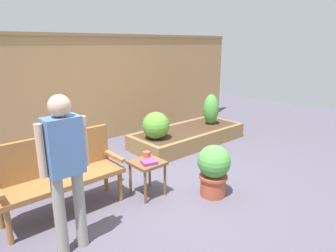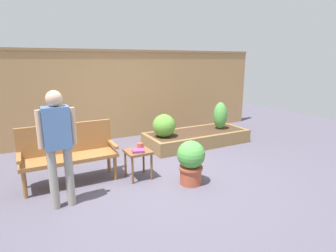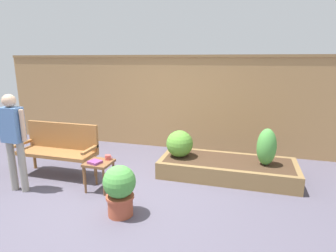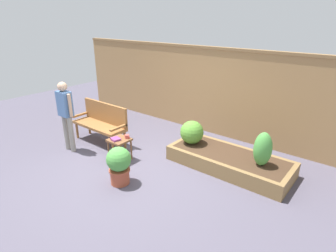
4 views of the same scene
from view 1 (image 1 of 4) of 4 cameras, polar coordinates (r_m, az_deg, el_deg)
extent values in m
plane|color=#514C5B|center=(4.29, 0.65, -11.84)|extent=(14.00, 14.00, 0.00)
cube|color=#A37A4C|center=(6.06, -16.20, 6.25)|extent=(8.40, 0.10, 2.10)
cube|color=olive|center=(5.99, -17.02, 16.48)|extent=(8.40, 0.14, 0.06)
cylinder|color=#936033|center=(4.23, -11.87, -9.59)|extent=(0.06, 0.06, 0.40)
cylinder|color=#936033|center=(3.95, -9.19, -11.36)|extent=(0.06, 0.06, 0.40)
cylinder|color=#936033|center=(3.84, -29.66, -14.21)|extent=(0.06, 0.06, 0.40)
cylinder|color=#936033|center=(3.53, -28.31, -16.73)|extent=(0.06, 0.06, 0.40)
cube|color=#936033|center=(3.74, -19.55, -9.86)|extent=(1.44, 0.48, 0.06)
cube|color=#936033|center=(3.82, -21.14, -5.07)|extent=(1.44, 0.06, 0.48)
cube|color=#936033|center=(3.96, -10.47, -5.65)|extent=(0.06, 0.48, 0.04)
cylinder|color=brown|center=(4.25, -3.55, -8.85)|extent=(0.04, 0.04, 0.44)
cylinder|color=brown|center=(4.02, -0.59, -10.33)|extent=(0.04, 0.04, 0.44)
cylinder|color=brown|center=(4.08, -7.26, -10.08)|extent=(0.04, 0.04, 0.44)
cylinder|color=brown|center=(3.83, -4.39, -11.74)|extent=(0.04, 0.04, 0.44)
cube|color=brown|center=(3.94, -4.01, -7.08)|extent=(0.40, 0.40, 0.04)
cylinder|color=#CC4C47|center=(4.07, -4.17, -5.45)|extent=(0.09, 0.09, 0.08)
torus|color=#CC4C47|center=(4.10, -3.59, -5.28)|extent=(0.05, 0.01, 0.05)
cube|color=#7F3875|center=(3.86, -3.67, -6.96)|extent=(0.22, 0.21, 0.04)
cylinder|color=#A84C33|center=(4.10, 8.64, -11.40)|extent=(0.34, 0.34, 0.25)
cylinder|color=#A84C33|center=(4.04, 8.73, -9.59)|extent=(0.38, 0.38, 0.04)
sphere|color=#4C9942|center=(3.95, 8.86, -6.76)|extent=(0.44, 0.44, 0.44)
cube|color=olive|center=(5.76, 7.13, -2.97)|extent=(2.40, 0.09, 0.30)
cube|color=olive|center=(6.36, 0.99, -1.02)|extent=(2.40, 0.09, 0.30)
cube|color=olive|center=(5.33, -4.87, -4.46)|extent=(0.09, 0.82, 0.30)
cube|color=olive|center=(6.89, 10.66, 0.03)|extent=(0.09, 0.82, 0.30)
cube|color=#422D1E|center=(6.05, 3.91, -1.95)|extent=(2.22, 0.82, 0.30)
cylinder|color=brown|center=(5.40, -2.31, -2.10)|extent=(0.04, 0.04, 0.06)
sphere|color=#569333|center=(5.34, -2.33, 0.11)|extent=(0.49, 0.49, 0.49)
cylinder|color=brown|center=(6.43, 8.18, 0.67)|extent=(0.04, 0.04, 0.06)
ellipsoid|color=#4C9942|center=(6.36, 8.28, 3.20)|extent=(0.32, 0.32, 0.64)
cylinder|color=gray|center=(3.15, -16.60, -15.00)|extent=(0.11, 0.11, 0.82)
cylinder|color=gray|center=(3.09, -20.07, -16.00)|extent=(0.11, 0.11, 0.82)
cube|color=#4C70A3|center=(2.84, -19.49, -3.63)|extent=(0.32, 0.20, 0.54)
cylinder|color=tan|center=(2.91, -15.87, -2.83)|extent=(0.07, 0.07, 0.49)
cylinder|color=tan|center=(2.78, -23.30, -4.46)|extent=(0.07, 0.07, 0.49)
sphere|color=tan|center=(2.74, -20.20, 3.68)|extent=(0.20, 0.20, 0.20)
camera|label=2|loc=(1.27, 107.73, -8.10)|focal=29.43mm
camera|label=3|loc=(4.51, 60.17, 9.11)|focal=29.98mm
camera|label=4|loc=(6.30, 56.15, 16.77)|focal=29.75mm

